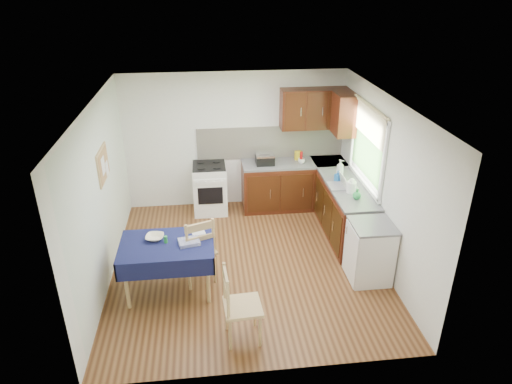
{
  "coord_description": "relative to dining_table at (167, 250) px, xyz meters",
  "views": [
    {
      "loc": [
        -0.54,
        -5.78,
        4.01
      ],
      "look_at": [
        0.16,
        0.17,
        1.12
      ],
      "focal_mm": 32.0,
      "sensor_mm": 36.0,
      "label": 1
    }
  ],
  "objects": [
    {
      "name": "chair_far",
      "position": [
        0.4,
        0.16,
        -0.1
      ],
      "size": [
        0.6,
        0.6,
        1.05
      ],
      "rotation": [
        0.0,
        0.0,
        3.5
      ],
      "color": "tan",
      "rests_on": "ground"
    },
    {
      "name": "chair_near",
      "position": [
        0.87,
        -1.04,
        -0.13
      ],
      "size": [
        0.46,
        0.46,
        0.99
      ],
      "rotation": [
        0.0,
        0.0,
        1.63
      ],
      "color": "tan",
      "rests_on": "ground"
    },
    {
      "name": "soap_bottle_c",
      "position": [
        2.83,
        0.72,
        0.33
      ],
      "size": [
        0.18,
        0.18,
        0.16
      ],
      "primitive_type": "imported",
      "rotation": [
        0.0,
        0.0,
        3.84
      ],
      "color": "green",
      "rests_on": "worktop_right"
    },
    {
      "name": "dish_rack",
      "position": [
        2.74,
        1.19,
        0.27
      ],
      "size": [
        0.45,
        0.34,
        0.21
      ],
      "rotation": [
        0.0,
        0.0,
        -0.04
      ],
      "color": "gray",
      "rests_on": "worktop_right"
    },
    {
      "name": "spice_jar",
      "position": [
        -0.01,
        0.03,
        0.15
      ],
      "size": [
        0.05,
        0.05,
        0.1
      ],
      "primitive_type": "cylinder",
      "color": "#24863B",
      "rests_on": "dining_table"
    },
    {
      "name": "book",
      "position": [
        0.33,
        0.24,
        0.11
      ],
      "size": [
        0.23,
        0.28,
        0.02
      ],
      "primitive_type": "imported",
      "rotation": [
        0.0,
        0.0,
        0.2
      ],
      "color": "white",
      "rests_on": "dining_table"
    },
    {
      "name": "yellow_packet",
      "position": [
        2.26,
        2.42,
        0.33
      ],
      "size": [
        0.13,
        0.09,
        0.16
      ],
      "primitive_type": "cube",
      "rotation": [
        0.0,
        0.0,
        -0.06
      ],
      "color": "yellow",
      "rests_on": "worktop_back"
    },
    {
      "name": "wall_right",
      "position": [
        3.12,
        0.51,
        0.6
      ],
      "size": [
        0.02,
        4.2,
        2.5
      ],
      "primitive_type": "cube",
      "color": "white",
      "rests_on": "ground"
    },
    {
      "name": "splashback",
      "position": [
        1.77,
        2.6,
        0.55
      ],
      "size": [
        2.7,
        0.02,
        0.6
      ],
      "primitive_type": "cube",
      "color": "beige",
      "rests_on": "wall_back"
    },
    {
      "name": "dining_table",
      "position": [
        0.0,
        0.0,
        0.0
      ],
      "size": [
        1.25,
        0.85,
        0.76
      ],
      "rotation": [
        0.0,
        0.0,
        0.21
      ],
      "color": "#100E38",
      "rests_on": "ground"
    },
    {
      "name": "sandwich_press",
      "position": [
        1.63,
        2.29,
        0.34
      ],
      "size": [
        0.33,
        0.28,
        0.19
      ],
      "rotation": [
        0.0,
        0.0,
        -0.28
      ],
      "color": "black",
      "rests_on": "worktop_back"
    },
    {
      "name": "wall_back",
      "position": [
        1.12,
        2.61,
        0.6
      ],
      "size": [
        4.0,
        0.02,
        2.5
      ],
      "primitive_type": "cube",
      "color": "white",
      "rests_on": "ground"
    },
    {
      "name": "worktop_right",
      "position": [
        2.82,
        1.16,
        0.23
      ],
      "size": [
        0.6,
        1.7,
        0.04
      ],
      "primitive_type": "cube",
      "color": "slate",
      "rests_on": "base_cabinets"
    },
    {
      "name": "stove",
      "position": [
        0.62,
        2.31,
        -0.19
      ],
      "size": [
        0.6,
        0.61,
        0.92
      ],
      "color": "white",
      "rests_on": "ground"
    },
    {
      "name": "floor",
      "position": [
        1.12,
        0.51,
        -0.65
      ],
      "size": [
        4.2,
        4.2,
        0.0
      ],
      "primitive_type": "plane",
      "color": "#4E2B14",
      "rests_on": "ground"
    },
    {
      "name": "corkboard",
      "position": [
        -0.85,
        0.81,
        0.95
      ],
      "size": [
        0.04,
        0.62,
        0.47
      ],
      "color": "tan",
      "rests_on": "wall_left"
    },
    {
      "name": "base_cabinets",
      "position": [
        2.48,
        1.77,
        -0.22
      ],
      "size": [
        1.9,
        2.3,
        0.86
      ],
      "color": "black",
      "rests_on": "ground"
    },
    {
      "name": "kettle",
      "position": [
        2.81,
        0.96,
        0.35
      ],
      "size": [
        0.14,
        0.14,
        0.24
      ],
      "color": "white",
      "rests_on": "worktop_right"
    },
    {
      "name": "window",
      "position": [
        3.09,
        1.21,
        1.0
      ],
      "size": [
        0.04,
        1.48,
        1.26
      ],
      "color": "#2D5523",
      "rests_on": "wall_right"
    },
    {
      "name": "soap_bottle_a",
      "position": [
        2.79,
        1.52,
        0.41
      ],
      "size": [
        0.18,
        0.18,
        0.32
      ],
      "primitive_type": "imported",
      "rotation": [
        0.0,
        0.0,
        0.82
      ],
      "color": "white",
      "rests_on": "worktop_right"
    },
    {
      "name": "wall_front",
      "position": [
        1.12,
        -1.59,
        0.6
      ],
      "size": [
        4.0,
        0.02,
        2.5
      ],
      "primitive_type": "cube",
      "color": "white",
      "rests_on": "ground"
    },
    {
      "name": "wall_left",
      "position": [
        -0.88,
        0.51,
        0.6
      ],
      "size": [
        0.02,
        4.2,
        2.5
      ],
      "primitive_type": "cube",
      "color": "silver",
      "rests_on": "ground"
    },
    {
      "name": "toaster",
      "position": [
        1.6,
        2.24,
        0.34
      ],
      "size": [
        0.25,
        0.15,
        0.19
      ],
      "rotation": [
        0.0,
        0.0,
        0.25
      ],
      "color": "silver",
      "rests_on": "worktop_back"
    },
    {
      "name": "worktop_corner",
      "position": [
        2.82,
        2.31,
        0.23
      ],
      "size": [
        0.6,
        0.6,
        0.04
      ],
      "primitive_type": "cube",
      "color": "slate",
      "rests_on": "base_cabinets"
    },
    {
      "name": "sauce_bottle",
      "position": [
        2.28,
        2.26,
        0.36
      ],
      "size": [
        0.05,
        0.05,
        0.22
      ],
      "primitive_type": "cylinder",
      "color": "red",
      "rests_on": "worktop_back"
    },
    {
      "name": "cup",
      "position": [
        2.29,
        2.23,
        0.3
      ],
      "size": [
        0.13,
        0.13,
        0.1
      ],
      "primitive_type": "imported",
      "rotation": [
        0.0,
        0.0,
        -0.05
      ],
      "color": "white",
      "rests_on": "worktop_back"
    },
    {
      "name": "soap_bottle_b",
      "position": [
        2.72,
        1.39,
        0.34
      ],
      "size": [
        0.12,
        0.12,
        0.19
      ],
      "primitive_type": "imported",
      "rotation": [
        0.0,
        0.0,
        2.12
      ],
      "color": "#1F6AB7",
      "rests_on": "worktop_right"
    },
    {
      "name": "fridge",
      "position": [
        2.82,
        -0.04,
        -0.21
      ],
      "size": [
        0.58,
        0.6,
        0.89
      ],
      "color": "white",
      "rests_on": "ground"
    },
    {
      "name": "upper_cabinets",
      "position": [
        2.65,
        2.31,
        1.2
      ],
      "size": [
        1.2,
        0.85,
        0.7
      ],
      "color": "black",
      "rests_on": "wall_back"
    },
    {
      "name": "ceiling",
      "position": [
        1.12,
        0.51,
        1.85
      ],
      "size": [
        4.0,
        4.2,
        0.02
      ],
      "primitive_type": "cube",
      "color": "silver",
      "rests_on": "wall_back"
    },
    {
      "name": "worktop_back",
      "position": [
        2.17,
        2.31,
        0.23
      ],
      "size": [
        1.9,
        0.6,
        0.04
      ],
      "primitive_type": "cube",
      "color": "slate",
      "rests_on": "base_cabinets"
    },
    {
      "name": "tea_towel",
      "position": [
        0.3,
        -0.03,
        0.13
      ],
      "size": [
        0.31,
        0.27,
        0.05
      ],
      "primitive_type": "cube",
      "rotation": [
        0.0,
        0.0,
        0.21
      ],
      "color": "navy",
      "rests_on": "dining_table"
    },
    {
      "name": "plate_bowl",
      "position": [
        -0.16,
        0.13,
        0.13
      ],
      "size": [
        0.27,
        0.27,
        0.06
      ],
      "primitive_type": "imported",
      "rotation": [
        0.0,
        0.0,
        -0.13
      ],
      "color": "#EFE8C4",
      "rests_on": "dining_table"
    }
  ]
}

